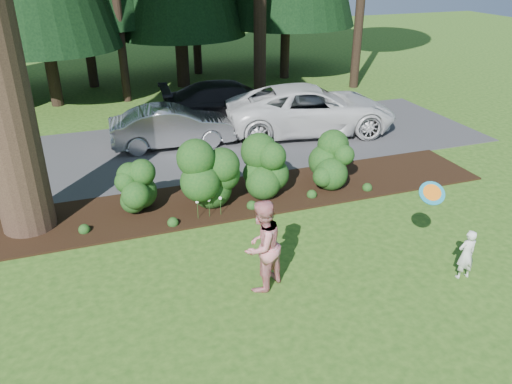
% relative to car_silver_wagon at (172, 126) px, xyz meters
% --- Properties ---
extents(ground, '(80.00, 80.00, 0.00)m').
position_rel_car_silver_wagon_xyz_m(ground, '(0.15, -7.89, -0.73)').
color(ground, '#285016').
rests_on(ground, ground).
extents(mulch_bed, '(16.00, 2.50, 0.05)m').
position_rel_car_silver_wagon_xyz_m(mulch_bed, '(0.15, -4.64, -0.70)').
color(mulch_bed, black).
rests_on(mulch_bed, ground).
extents(driveway, '(22.00, 6.00, 0.03)m').
position_rel_car_silver_wagon_xyz_m(driveway, '(0.15, -0.39, -0.71)').
color(driveway, '#38383A').
rests_on(driveway, ground).
extents(shrub_row, '(6.53, 1.60, 1.61)m').
position_rel_car_silver_wagon_xyz_m(shrub_row, '(0.92, -4.76, 0.08)').
color(shrub_row, '#154417').
rests_on(shrub_row, ground).
extents(lily_cluster, '(0.69, 0.09, 0.57)m').
position_rel_car_silver_wagon_xyz_m(lily_cluster, '(-0.15, -5.49, -0.23)').
color(lily_cluster, '#154417').
rests_on(lily_cluster, ground).
extents(car_silver_wagon, '(4.29, 1.64, 1.40)m').
position_rel_car_silver_wagon_xyz_m(car_silver_wagon, '(0.00, 0.00, 0.00)').
color(car_silver_wagon, '#AEAEB3').
rests_on(car_silver_wagon, driveway).
extents(car_white_suv, '(6.67, 3.94, 1.74)m').
position_rel_car_silver_wagon_xyz_m(car_white_suv, '(5.14, -0.22, 0.17)').
color(car_white_suv, silver).
rests_on(car_white_suv, driveway).
extents(car_dark_suv, '(5.64, 2.60, 1.60)m').
position_rel_car_silver_wagon_xyz_m(car_dark_suv, '(2.72, 1.91, 0.10)').
color(car_dark_suv, black).
rests_on(car_dark_suv, driveway).
extents(child, '(0.42, 0.29, 1.12)m').
position_rel_car_silver_wagon_xyz_m(child, '(4.20, -9.75, -0.17)').
color(child, silver).
rests_on(child, ground).
extents(adult, '(1.19, 1.13, 1.94)m').
position_rel_car_silver_wagon_xyz_m(adult, '(0.12, -8.65, 0.24)').
color(adult, red).
rests_on(adult, ground).
extents(frisbee, '(0.56, 0.41, 0.44)m').
position_rel_car_silver_wagon_xyz_m(frisbee, '(3.24, -9.54, 1.30)').
color(frisbee, teal).
rests_on(frisbee, ground).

